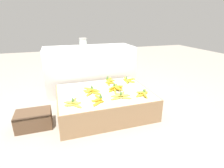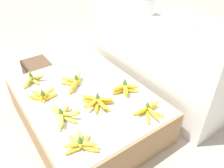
% 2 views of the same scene
% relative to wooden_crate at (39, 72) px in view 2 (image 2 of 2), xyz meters
% --- Properties ---
extents(ground_plane, '(10.00, 10.00, 0.00)m').
position_rel_wooden_crate_xyz_m(ground_plane, '(0.81, 0.09, -0.09)').
color(ground_plane, '#A89E8E').
extents(display_platform, '(1.12, 0.87, 0.28)m').
position_rel_wooden_crate_xyz_m(display_platform, '(0.81, 0.09, 0.05)').
color(display_platform, '#997551').
rests_on(display_platform, ground_plane).
extents(back_vendor_table, '(1.37, 0.55, 0.71)m').
position_rel_wooden_crate_xyz_m(back_vendor_table, '(0.80, 0.87, 0.26)').
color(back_vendor_table, white).
rests_on(back_vendor_table, ground_plane).
extents(wooden_crate, '(0.36, 0.24, 0.18)m').
position_rel_wooden_crate_xyz_m(wooden_crate, '(0.00, 0.00, 0.00)').
color(wooden_crate, brown).
rests_on(wooden_crate, ground_plane).
extents(banana_bunch_front_left, '(0.19, 0.20, 0.10)m').
position_rel_wooden_crate_xyz_m(banana_bunch_front_left, '(0.42, -0.17, 0.21)').
color(banana_bunch_front_left, gold).
rests_on(banana_bunch_front_left, display_platform).
extents(banana_bunch_front_midleft, '(0.15, 0.21, 0.11)m').
position_rel_wooden_crate_xyz_m(banana_bunch_front_midleft, '(0.68, -0.18, 0.21)').
color(banana_bunch_front_midleft, gold).
rests_on(banana_bunch_front_midleft, display_platform).
extents(banana_bunch_front_midright, '(0.24, 0.20, 0.10)m').
position_rel_wooden_crate_xyz_m(banana_bunch_front_midright, '(0.94, -0.14, 0.21)').
color(banana_bunch_front_midright, '#DBCC4C').
rests_on(banana_bunch_front_midright, display_platform).
extents(banana_bunch_front_right, '(0.21, 0.19, 0.10)m').
position_rel_wooden_crate_xyz_m(banana_bunch_front_right, '(1.21, -0.16, 0.21)').
color(banana_bunch_front_right, gold).
rests_on(banana_bunch_front_right, display_platform).
extents(banana_bunch_middle_midleft, '(0.20, 0.21, 0.11)m').
position_rel_wooden_crate_xyz_m(banana_bunch_middle_midleft, '(0.66, 0.08, 0.22)').
color(banana_bunch_middle_midleft, gold).
rests_on(banana_bunch_middle_midleft, display_platform).
extents(banana_bunch_middle_midright, '(0.23, 0.23, 0.10)m').
position_rel_wooden_crate_xyz_m(banana_bunch_middle_midright, '(0.96, 0.10, 0.21)').
color(banana_bunch_middle_midright, gold).
rests_on(banana_bunch_middle_midright, display_platform).
extents(banana_bunch_back_midright, '(0.14, 0.20, 0.12)m').
position_rel_wooden_crate_xyz_m(banana_bunch_back_midright, '(0.96, 0.35, 0.22)').
color(banana_bunch_back_midright, gold).
rests_on(banana_bunch_back_midright, display_platform).
extents(banana_bunch_back_right, '(0.16, 0.21, 0.09)m').
position_rel_wooden_crate_xyz_m(banana_bunch_back_right, '(1.23, 0.33, 0.21)').
color(banana_bunch_back_right, yellow).
rests_on(banana_bunch_back_right, display_platform).
extents(glass_jar, '(0.11, 0.11, 0.14)m').
position_rel_wooden_crate_xyz_m(glass_jar, '(0.69, 0.77, 0.69)').
color(glass_jar, silver).
rests_on(glass_jar, back_vendor_table).
extents(foam_tray_white, '(0.25, 0.16, 0.02)m').
position_rel_wooden_crate_xyz_m(foam_tray_white, '(0.98, 0.77, 0.63)').
color(foam_tray_white, white).
rests_on(foam_tray_white, back_vendor_table).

